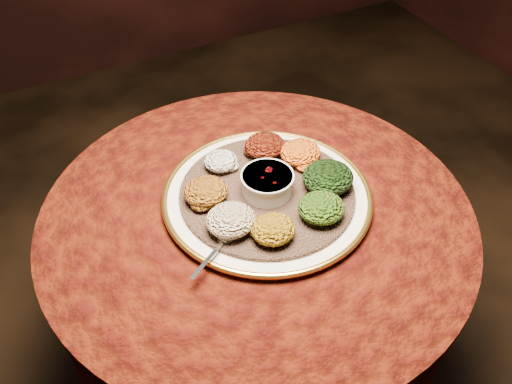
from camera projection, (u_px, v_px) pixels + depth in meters
name	position (u px, v px, depth m)	size (l,w,h in m)	color
table	(257.00, 264.00, 1.38)	(0.96, 0.96, 0.73)	black
platter	(267.00, 197.00, 1.27)	(0.47, 0.47, 0.02)	white
injera	(267.00, 193.00, 1.27)	(0.39, 0.39, 0.01)	brown
stew_bowl	(267.00, 182.00, 1.24)	(0.12, 0.12, 0.05)	silver
spoon	(224.00, 241.00, 1.15)	(0.13, 0.08, 0.01)	silver
portion_ayib	(221.00, 161.00, 1.31)	(0.08, 0.07, 0.04)	white
portion_kitfo	(265.00, 146.00, 1.35)	(0.10, 0.09, 0.05)	black
portion_tikil	(300.00, 152.00, 1.33)	(0.10, 0.09, 0.05)	#CC9011
portion_gomen	(328.00, 177.00, 1.26)	(0.11, 0.11, 0.06)	black
portion_mixveg	(321.00, 208.00, 1.19)	(0.10, 0.09, 0.05)	#9E3C0A
portion_kik	(273.00, 229.00, 1.15)	(0.09, 0.09, 0.04)	#9F6D0E
portion_timatim	(231.00, 220.00, 1.16)	(0.10, 0.10, 0.05)	#760708
portion_shiro	(206.00, 191.00, 1.23)	(0.10, 0.09, 0.05)	#925311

